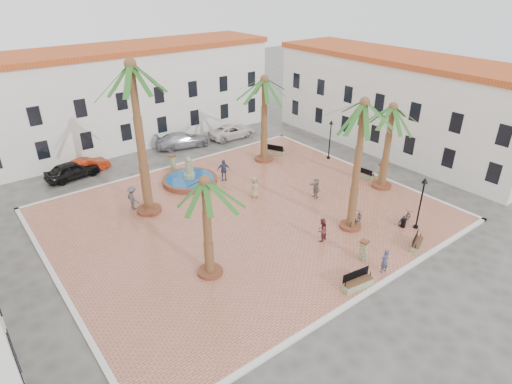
% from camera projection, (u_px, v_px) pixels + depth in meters
% --- Properties ---
extents(ground, '(120.00, 120.00, 0.00)m').
position_uv_depth(ground, '(245.00, 215.00, 31.13)').
color(ground, '#56544F').
rests_on(ground, ground).
extents(plaza, '(26.00, 22.00, 0.15)m').
position_uv_depth(plaza, '(245.00, 214.00, 31.09)').
color(plaza, '#BF6F54').
rests_on(plaza, ground).
extents(kerb_n, '(26.30, 0.30, 0.16)m').
position_uv_depth(kerb_n, '(173.00, 166.00, 38.82)').
color(kerb_n, silver).
rests_on(kerb_n, ground).
extents(kerb_s, '(26.30, 0.30, 0.16)m').
position_uv_depth(kerb_s, '(365.00, 295.00, 23.35)').
color(kerb_s, silver).
rests_on(kerb_s, ground).
extents(kerb_e, '(0.30, 22.30, 0.16)m').
position_uv_depth(kerb_e, '(362.00, 170.00, 38.16)').
color(kerb_e, silver).
rests_on(kerb_e, ground).
extents(kerb_w, '(0.30, 22.30, 0.16)m').
position_uv_depth(kerb_w, '(59.00, 286.00, 24.02)').
color(kerb_w, silver).
rests_on(kerb_w, ground).
extents(building_north, '(30.40, 7.40, 9.50)m').
position_uv_depth(building_north, '(127.00, 95.00, 43.00)').
color(building_north, white).
rests_on(building_north, ground).
extents(building_east, '(7.40, 26.40, 9.00)m').
position_uv_depth(building_east, '(398.00, 103.00, 41.34)').
color(building_east, white).
rests_on(building_east, ground).
extents(fountain, '(4.49, 4.49, 2.32)m').
position_uv_depth(fountain, '(190.00, 179.00, 35.48)').
color(fountain, brown).
rests_on(fountain, plaza).
extents(palm_nw, '(5.79, 5.79, 10.94)m').
position_uv_depth(palm_nw, '(132.00, 81.00, 27.01)').
color(palm_nw, brown).
rests_on(palm_nw, plaza).
extents(palm_sw, '(4.78, 4.78, 6.28)m').
position_uv_depth(palm_sw, '(205.00, 194.00, 22.55)').
color(palm_sw, brown).
rests_on(palm_sw, plaza).
extents(palm_s, '(4.77, 4.77, 9.07)m').
position_uv_depth(palm_s, '(363.00, 116.00, 25.80)').
color(palm_s, brown).
rests_on(palm_s, plaza).
extents(palm_e, '(5.09, 5.09, 7.02)m').
position_uv_depth(palm_e, '(392.00, 117.00, 32.29)').
color(palm_e, brown).
rests_on(palm_e, plaza).
extents(palm_ne, '(5.52, 5.52, 7.86)m').
position_uv_depth(palm_ne, '(264.00, 90.00, 36.93)').
color(palm_ne, brown).
rests_on(palm_ne, plaza).
extents(bench_s, '(1.96, 0.86, 1.00)m').
position_uv_depth(bench_s, '(357.00, 283.00, 23.67)').
color(bench_s, gray).
rests_on(bench_s, plaza).
extents(bench_se, '(1.70, 1.07, 0.86)m').
position_uv_depth(bench_se, '(417.00, 244.00, 27.15)').
color(bench_se, gray).
rests_on(bench_se, plaza).
extents(bench_e, '(0.69, 1.66, 0.85)m').
position_uv_depth(bench_e, '(365.00, 174.00, 36.49)').
color(bench_e, gray).
rests_on(bench_e, plaza).
extents(bench_ne, '(1.36, 1.96, 1.00)m').
position_uv_depth(bench_ne, '(275.00, 151.00, 41.09)').
color(bench_ne, gray).
rests_on(bench_ne, plaza).
extents(lamppost_s, '(0.41, 0.41, 3.81)m').
position_uv_depth(lamppost_s, '(422.00, 194.00, 28.16)').
color(lamppost_s, black).
rests_on(lamppost_s, plaza).
extents(lamppost_e, '(0.40, 0.40, 3.71)m').
position_uv_depth(lamppost_e, '(330.00, 133.00, 39.16)').
color(lamppost_e, black).
rests_on(lamppost_e, plaza).
extents(bollard_se, '(0.56, 0.56, 1.31)m').
position_uv_depth(bollard_se, '(364.00, 250.00, 25.84)').
color(bollard_se, gray).
rests_on(bollard_se, plaza).
extents(bollard_n, '(0.52, 0.52, 1.45)m').
position_uv_depth(bollard_n, '(173.00, 163.00, 37.46)').
color(bollard_n, gray).
rests_on(bollard_n, plaza).
extents(bollard_e, '(0.64, 0.64, 1.48)m').
position_uv_depth(bollard_e, '(382.00, 172.00, 35.73)').
color(bollard_e, gray).
rests_on(bollard_e, plaza).
extents(litter_bin, '(0.33, 0.33, 0.65)m').
position_uv_depth(litter_bin, '(403.00, 223.00, 29.27)').
color(litter_bin, black).
rests_on(litter_bin, plaza).
extents(cyclist_a, '(0.61, 0.44, 1.55)m').
position_uv_depth(cyclist_a, '(385.00, 261.00, 24.67)').
color(cyclist_a, '#3B3B57').
rests_on(cyclist_a, plaza).
extents(bicycle_a, '(1.70, 0.78, 0.86)m').
position_uv_depth(bicycle_a, '(405.00, 217.00, 29.72)').
color(bicycle_a, black).
rests_on(bicycle_a, plaza).
extents(cyclist_b, '(0.90, 0.77, 1.63)m').
position_uv_depth(cyclist_b, '(322.00, 230.00, 27.57)').
color(cyclist_b, maroon).
rests_on(cyclist_b, plaza).
extents(bicycle_b, '(1.76, 0.88, 1.02)m').
position_uv_depth(bicycle_b, '(356.00, 219.00, 29.39)').
color(bicycle_b, black).
rests_on(bicycle_b, plaza).
extents(pedestrian_fountain_a, '(0.86, 0.61, 1.68)m').
position_uv_depth(pedestrian_fountain_a, '(255.00, 187.00, 32.97)').
color(pedestrian_fountain_a, tan).
rests_on(pedestrian_fountain_a, plaza).
extents(pedestrian_fountain_b, '(1.18, 0.85, 1.86)m').
position_uv_depth(pedestrian_fountain_b, '(224.00, 170.00, 35.66)').
color(pedestrian_fountain_b, '#3B4764').
rests_on(pedestrian_fountain_b, plaza).
extents(pedestrian_north, '(0.93, 1.30, 1.82)m').
position_uv_depth(pedestrian_north, '(133.00, 198.00, 31.31)').
color(pedestrian_north, '#515257').
rests_on(pedestrian_north, plaza).
extents(pedestrian_east, '(0.87, 1.56, 1.61)m').
position_uv_depth(pedestrian_east, '(316.00, 188.00, 32.93)').
color(pedestrian_east, gray).
rests_on(pedestrian_east, plaza).
extents(car_black, '(4.64, 2.31, 1.52)m').
position_uv_depth(car_black, '(72.00, 170.00, 36.40)').
color(car_black, black).
rests_on(car_black, ground).
extents(car_red, '(4.00, 1.81, 1.27)m').
position_uv_depth(car_red, '(87.00, 165.00, 37.61)').
color(car_red, '#B5270C').
rests_on(car_red, ground).
extents(car_silver, '(5.56, 3.25, 1.51)m').
position_uv_depth(car_silver, '(182.00, 140.00, 42.94)').
color(car_silver, '#96979E').
rests_on(car_silver, ground).
extents(car_white, '(5.15, 2.59, 1.40)m').
position_uv_depth(car_white, '(232.00, 131.00, 45.48)').
color(car_white, white).
rests_on(car_white, ground).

